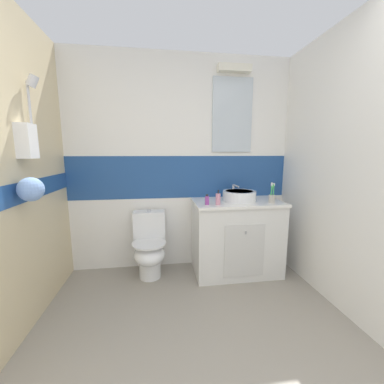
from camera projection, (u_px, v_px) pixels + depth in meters
The scene contains 9 objects.
ground_plane at pixel (197, 336), 1.83m from camera, with size 3.20×3.48×0.04m, color gray.
wall_back_tiled at pixel (182, 163), 2.84m from camera, with size 3.20×0.20×2.50m.
wall_right_plain at pixel (371, 171), 1.81m from camera, with size 0.10×3.48×2.50m, color white.
vanity_cabinet at pixel (236, 237), 2.74m from camera, with size 0.99×0.59×0.85m.
sink_basin at pixel (239, 195), 2.67m from camera, with size 0.37×0.42×0.16m.
toilet at pixel (150, 247), 2.64m from camera, with size 0.37×0.50×0.74m.
toothbrush_cup at pixel (272, 198), 2.56m from camera, with size 0.07×0.07×0.22m.
soap_dispenser at pixel (218, 199), 2.46m from camera, with size 0.05×0.05×0.16m.
perfume_flask_small at pixel (207, 200), 2.46m from camera, with size 0.04×0.03×0.11m.
Camera 1 is at (-0.27, -0.40, 1.38)m, focal length 22.05 mm.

